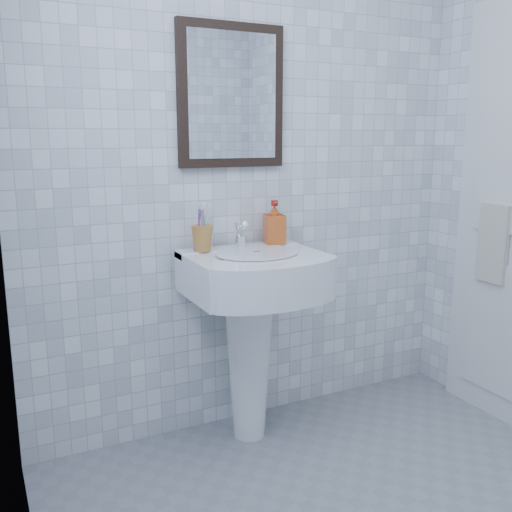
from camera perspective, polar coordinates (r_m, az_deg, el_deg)
wall_back at (r=2.68m, az=-0.25°, el=9.18°), size 2.20×0.02×2.50m
wall_left at (r=1.21m, az=-22.42°, el=4.94°), size 0.02×2.40×2.50m
washbasin at (r=2.55m, az=-0.48°, el=-5.84°), size 0.58×0.42×0.89m
faucet at (r=2.57m, az=-1.54°, el=1.96°), size 0.05×0.11×0.12m
toothbrush_cup at (r=2.49m, az=-5.39°, el=1.78°), size 0.12×0.12×0.11m
soap_dispenser at (r=2.65m, az=1.85°, el=3.40°), size 0.11×0.11×0.20m
wall_mirror at (r=2.61m, az=-2.46°, el=15.69°), size 0.50×0.04×0.62m
towel_ring at (r=2.96m, az=23.15°, el=4.60°), size 0.01×0.18×0.18m
hand_towel at (r=2.97m, az=22.62°, el=1.15°), size 0.03×0.16×0.38m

